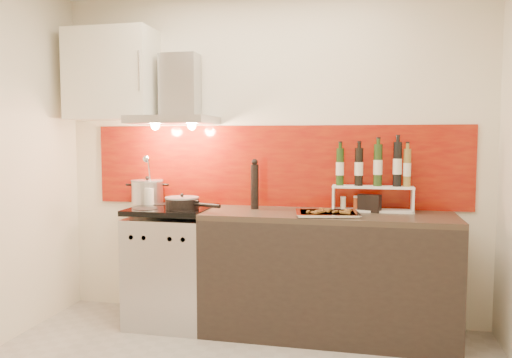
% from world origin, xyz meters
% --- Properties ---
extents(back_wall, '(3.40, 0.02, 2.60)m').
position_xyz_m(back_wall, '(0.00, 1.40, 1.30)').
color(back_wall, silver).
rests_on(back_wall, ground).
extents(backsplash, '(3.00, 0.02, 0.64)m').
position_xyz_m(backsplash, '(0.05, 1.39, 1.22)').
color(backsplash, '#770607').
rests_on(backsplash, back_wall).
extents(range_stove, '(0.60, 0.60, 0.91)m').
position_xyz_m(range_stove, '(-0.70, 1.10, 0.44)').
color(range_stove, '#B7B7BA').
rests_on(range_stove, ground).
extents(counter, '(1.80, 0.60, 0.90)m').
position_xyz_m(counter, '(0.50, 1.10, 0.45)').
color(counter, black).
rests_on(counter, ground).
extents(range_hood, '(0.62, 0.50, 0.61)m').
position_xyz_m(range_hood, '(-0.70, 1.24, 1.74)').
color(range_hood, '#B7B7BA').
rests_on(range_hood, back_wall).
extents(upper_cabinet, '(0.70, 0.35, 0.72)m').
position_xyz_m(upper_cabinet, '(-1.25, 1.22, 1.95)').
color(upper_cabinet, silver).
rests_on(upper_cabinet, back_wall).
extents(stock_pot, '(0.26, 0.26, 0.23)m').
position_xyz_m(stock_pot, '(-0.98, 1.27, 1.01)').
color(stock_pot, '#B7B7BA').
rests_on(stock_pot, range_stove).
extents(saute_pan, '(0.47, 0.28, 0.12)m').
position_xyz_m(saute_pan, '(-0.57, 1.01, 0.96)').
color(saute_pan, black).
rests_on(saute_pan, range_stove).
extents(utensil_jar, '(0.09, 0.13, 0.41)m').
position_xyz_m(utensil_jar, '(-0.93, 1.17, 1.02)').
color(utensil_jar, silver).
rests_on(utensil_jar, range_stove).
extents(pepper_mill, '(0.06, 0.06, 0.38)m').
position_xyz_m(pepper_mill, '(-0.06, 1.19, 1.09)').
color(pepper_mill, black).
rests_on(pepper_mill, counter).
extents(step_shelf, '(0.59, 0.16, 0.51)m').
position_xyz_m(step_shelf, '(0.82, 1.25, 1.13)').
color(step_shelf, white).
rests_on(step_shelf, counter).
extents(caddy_box, '(0.17, 0.12, 0.14)m').
position_xyz_m(caddy_box, '(0.79, 1.21, 0.96)').
color(caddy_box, black).
rests_on(caddy_box, counter).
extents(baking_tray, '(0.48, 0.40, 0.03)m').
position_xyz_m(baking_tray, '(0.50, 0.99, 0.92)').
color(baking_tray, silver).
rests_on(baking_tray, counter).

